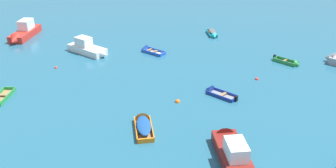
{
  "coord_description": "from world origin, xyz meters",
  "views": [
    {
      "loc": [
        -0.98,
        -7.69,
        14.83
      ],
      "look_at": [
        0.0,
        21.75,
        0.15
      ],
      "focal_mm": 37.16,
      "sensor_mm": 36.0,
      "label": 1
    }
  ],
  "objects": [
    {
      "name": "motor_launch_maroon_distant_center",
      "position": [
        3.87,
        10.93,
        0.58
      ],
      "size": [
        2.14,
        5.77,
        2.1
      ],
      "color": "maroon",
      "rests_on": "ground_plane"
    },
    {
      "name": "motor_launch_white_midfield_right",
      "position": [
        -8.82,
        30.37,
        0.58
      ],
      "size": [
        5.39,
        4.74,
        2.11
      ],
      "color": "white",
      "rests_on": "ground_plane"
    },
    {
      "name": "motor_launch_red_far_back",
      "position": [
        -18.32,
        36.24,
        0.69
      ],
      "size": [
        2.62,
        6.71,
        2.43
      ],
      "color": "red",
      "rests_on": "ground_plane"
    },
    {
      "name": "rowboat_turquoise_back_row_right",
      "position": [
        6.4,
        36.21,
        0.3
      ],
      "size": [
        1.18,
        3.19,
        0.87
      ],
      "color": "#4C4C51",
      "rests_on": "ground_plane"
    },
    {
      "name": "mooring_buoy_near_foreground",
      "position": [
        0.73,
        18.54,
        0.0
      ],
      "size": [
        0.48,
        0.48,
        0.48
      ],
      "primitive_type": "sphere",
      "color": "orange",
      "rests_on": "ground_plane"
    },
    {
      "name": "rowboat_deep_blue_center",
      "position": [
        4.14,
        20.01,
        0.15
      ],
      "size": [
        2.99,
        2.81,
        0.99
      ],
      "color": "gray",
      "rests_on": "ground_plane"
    },
    {
      "name": "rowboat_green_near_left",
      "position": [
        13.44,
        26.36,
        0.16
      ],
      "size": [
        2.64,
        2.68,
        0.84
      ],
      "color": "#4C4C51",
      "rests_on": "ground_plane"
    },
    {
      "name": "rowboat_orange_outer_left",
      "position": [
        -2.14,
        14.8,
        0.3
      ],
      "size": [
        1.64,
        3.72,
        1.14
      ],
      "color": "#99754C",
      "rests_on": "ground_plane"
    },
    {
      "name": "mooring_buoy_central",
      "position": [
        8.79,
        22.78,
        0.0
      ],
      "size": [
        0.39,
        0.39,
        0.39
      ],
      "primitive_type": "sphere",
      "color": "red",
      "rests_on": "ground_plane"
    },
    {
      "name": "mooring_buoy_between_boats_right",
      "position": [
        -11.68,
        26.25,
        0.0
      ],
      "size": [
        0.35,
        0.35,
        0.35
      ],
      "primitive_type": "sphere",
      "color": "red",
      "rests_on": "ground_plane"
    },
    {
      "name": "rowboat_blue_near_right",
      "position": [
        -2.07,
        30.76,
        0.16
      ],
      "size": [
        3.16,
        2.85,
        1.04
      ],
      "color": "beige",
      "rests_on": "ground_plane"
    }
  ]
}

